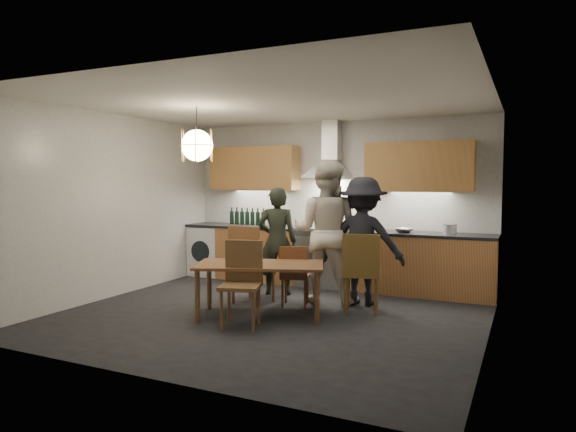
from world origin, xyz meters
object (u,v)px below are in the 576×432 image
at_px(chair_front, 242,277).
at_px(person_left, 277,241).
at_px(stock_pot, 450,229).
at_px(wine_bottles, 247,216).
at_px(chair_back_left, 249,259).
at_px(person_mid, 326,231).
at_px(mixing_bowl, 404,230).
at_px(dining_table, 260,270).
at_px(person_right, 363,241).

xyz_separation_m(chair_front, person_left, (-0.35, 1.61, 0.23)).
bearing_deg(chair_front, person_left, 84.46).
height_order(stock_pot, wine_bottles, wine_bottles).
distance_m(chair_back_left, wine_bottles, 2.02).
xyz_separation_m(chair_front, stock_pot, (1.93, 2.53, 0.41)).
bearing_deg(person_mid, mixing_bowl, -135.90).
distance_m(chair_front, person_left, 1.66).
relative_size(dining_table, person_mid, 0.88).
height_order(mixing_bowl, wine_bottles, wine_bottles).
distance_m(dining_table, stock_pot, 2.88).
bearing_deg(chair_front, mixing_bowl, 44.00).
xyz_separation_m(chair_back_left, person_mid, (0.87, 0.59, 0.36)).
relative_size(dining_table, mixing_bowl, 6.51).
xyz_separation_m(person_mid, person_right, (0.50, 0.07, -0.11)).
xyz_separation_m(chair_back_left, person_right, (1.36, 0.66, 0.24)).
relative_size(person_mid, mixing_bowl, 7.37).
bearing_deg(dining_table, chair_back_left, 110.60).
bearing_deg(wine_bottles, stock_pot, -0.91).
relative_size(chair_front, person_left, 0.62).
xyz_separation_m(chair_front, mixing_bowl, (1.30, 2.43, 0.38)).
height_order(chair_back_left, chair_front, chair_back_left).
bearing_deg(mixing_bowl, wine_bottles, 176.77).
bearing_deg(person_right, chair_front, 52.62).
bearing_deg(stock_pot, chair_back_left, -145.01).
distance_m(dining_table, wine_bottles, 2.61).
height_order(person_left, person_mid, person_mid).
xyz_separation_m(person_mid, wine_bottles, (-1.86, 1.10, 0.08)).
bearing_deg(person_mid, stock_pot, -148.83).
xyz_separation_m(chair_front, wine_bottles, (-1.41, 2.59, 0.49)).
distance_m(mixing_bowl, stock_pot, 0.64).
xyz_separation_m(person_left, wine_bottles, (-1.06, 0.98, 0.26)).
height_order(chair_back_left, wine_bottles, wine_bottles).
distance_m(person_mid, stock_pot, 1.82).
distance_m(chair_back_left, stock_pot, 2.89).
height_order(person_left, wine_bottles, person_left).
bearing_deg(stock_pot, person_left, -157.93).
distance_m(mixing_bowl, wine_bottles, 2.72).
bearing_deg(person_left, chair_front, 81.37).
height_order(person_right, stock_pot, person_right).
relative_size(chair_back_left, person_left, 0.68).
relative_size(mixing_bowl, wine_bottles, 0.38).
height_order(person_left, person_right, person_right).
distance_m(dining_table, chair_front, 0.43).
xyz_separation_m(chair_back_left, chair_front, (0.41, -0.89, -0.05)).
height_order(chair_front, stock_pot, stock_pot).
bearing_deg(chair_back_left, chair_front, 121.03).
distance_m(dining_table, chair_back_left, 0.61).
height_order(mixing_bowl, stock_pot, stock_pot).
bearing_deg(mixing_bowl, dining_table, -123.12).
relative_size(person_right, stock_pot, 9.32).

